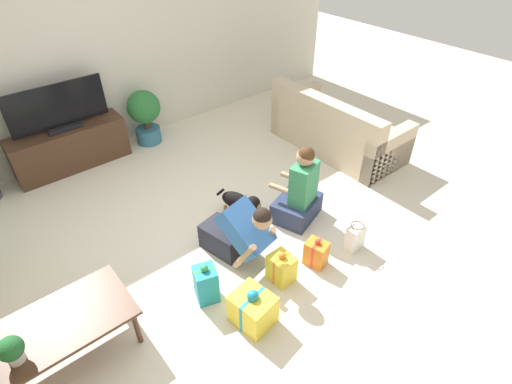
{
  "coord_description": "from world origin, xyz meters",
  "views": [
    {
      "loc": [
        -1.56,
        -2.58,
        2.95
      ],
      "look_at": [
        0.53,
        -0.07,
        0.45
      ],
      "focal_mm": 28.0,
      "sensor_mm": 36.0,
      "label": 1
    }
  ],
  "objects_px": {
    "sofa_right": "(336,130)",
    "gift_box_d": "(206,284)",
    "potted_plant_back_right": "(145,113)",
    "person_kneeling": "(238,232)",
    "tv_console": "(71,148)",
    "dog": "(241,202)",
    "tv": "(58,110)",
    "tabletop_plant": "(11,350)",
    "gift_bag_a": "(355,237)",
    "person_sitting": "(300,193)",
    "gift_box_c": "(253,309)",
    "coffee_table": "(60,326)",
    "gift_box_a": "(281,268)",
    "gift_box_b": "(316,253)"
  },
  "relations": [
    {
      "from": "sofa_right",
      "to": "gift_box_d",
      "type": "relative_size",
      "value": 4.38
    },
    {
      "from": "potted_plant_back_right",
      "to": "person_kneeling",
      "type": "distance_m",
      "value": 2.67
    },
    {
      "from": "tv_console",
      "to": "dog",
      "type": "distance_m",
      "value": 2.45
    },
    {
      "from": "tv_console",
      "to": "person_kneeling",
      "type": "xyz_separation_m",
      "value": [
        0.66,
        -2.69,
        0.06
      ]
    },
    {
      "from": "tv",
      "to": "tabletop_plant",
      "type": "height_order",
      "value": "tv"
    },
    {
      "from": "tv",
      "to": "gift_bag_a",
      "type": "height_order",
      "value": "tv"
    },
    {
      "from": "dog",
      "to": "gift_box_d",
      "type": "xyz_separation_m",
      "value": [
        -0.92,
        -0.69,
        -0.03
      ]
    },
    {
      "from": "person_kneeling",
      "to": "person_sitting",
      "type": "distance_m",
      "value": 0.89
    },
    {
      "from": "potted_plant_back_right",
      "to": "gift_box_c",
      "type": "relative_size",
      "value": 2.04
    },
    {
      "from": "coffee_table",
      "to": "gift_box_a",
      "type": "xyz_separation_m",
      "value": [
        1.79,
        -0.49,
        -0.22
      ]
    },
    {
      "from": "potted_plant_back_right",
      "to": "person_kneeling",
      "type": "bearing_deg",
      "value": -98.64
    },
    {
      "from": "tv_console",
      "to": "person_sitting",
      "type": "height_order",
      "value": "person_sitting"
    },
    {
      "from": "potted_plant_back_right",
      "to": "gift_bag_a",
      "type": "relative_size",
      "value": 2.48
    },
    {
      "from": "gift_box_a",
      "to": "sofa_right",
      "type": "bearing_deg",
      "value": 30.39
    },
    {
      "from": "gift_box_b",
      "to": "gift_box_d",
      "type": "relative_size",
      "value": 0.77
    },
    {
      "from": "coffee_table",
      "to": "gift_bag_a",
      "type": "xyz_separation_m",
      "value": [
        2.63,
        -0.67,
        -0.22
      ]
    },
    {
      "from": "person_kneeling",
      "to": "gift_box_c",
      "type": "xyz_separation_m",
      "value": [
        -0.36,
        -0.66,
        -0.17
      ]
    },
    {
      "from": "potted_plant_back_right",
      "to": "tv",
      "type": "bearing_deg",
      "value": 177.29
    },
    {
      "from": "tv_console",
      "to": "person_kneeling",
      "type": "relative_size",
      "value": 1.73
    },
    {
      "from": "potted_plant_back_right",
      "to": "dog",
      "type": "xyz_separation_m",
      "value": [
        -0.0,
        -2.17,
        -0.24
      ]
    },
    {
      "from": "tv",
      "to": "gift_box_a",
      "type": "relative_size",
      "value": 3.37
    },
    {
      "from": "person_kneeling",
      "to": "dog",
      "type": "xyz_separation_m",
      "value": [
        0.4,
        0.47,
        -0.12
      ]
    },
    {
      "from": "coffee_table",
      "to": "person_sitting",
      "type": "relative_size",
      "value": 1.13
    },
    {
      "from": "sofa_right",
      "to": "potted_plant_back_right",
      "type": "bearing_deg",
      "value": 46.34
    },
    {
      "from": "tv_console",
      "to": "person_sitting",
      "type": "relative_size",
      "value": 1.54
    },
    {
      "from": "sofa_right",
      "to": "person_sitting",
      "type": "relative_size",
      "value": 2.0
    },
    {
      "from": "dog",
      "to": "gift_box_a",
      "type": "height_order",
      "value": "gift_box_a"
    },
    {
      "from": "coffee_table",
      "to": "gift_box_a",
      "type": "relative_size",
      "value": 3.01
    },
    {
      "from": "potted_plant_back_right",
      "to": "person_sitting",
      "type": "relative_size",
      "value": 0.84
    },
    {
      "from": "person_kneeling",
      "to": "gift_box_b",
      "type": "xyz_separation_m",
      "value": [
        0.53,
        -0.55,
        -0.2
      ]
    },
    {
      "from": "tv",
      "to": "tabletop_plant",
      "type": "distance_m",
      "value": 3.1
    },
    {
      "from": "person_kneeling",
      "to": "gift_box_c",
      "type": "bearing_deg",
      "value": -130.12
    },
    {
      "from": "tv_console",
      "to": "gift_box_b",
      "type": "distance_m",
      "value": 3.45
    },
    {
      "from": "tv",
      "to": "dog",
      "type": "height_order",
      "value": "tv"
    },
    {
      "from": "dog",
      "to": "gift_box_b",
      "type": "distance_m",
      "value": 1.03
    },
    {
      "from": "tv",
      "to": "coffee_table",
      "type": "bearing_deg",
      "value": -110.38
    },
    {
      "from": "tv_console",
      "to": "gift_box_c",
      "type": "relative_size",
      "value": 3.72
    },
    {
      "from": "dog",
      "to": "gift_box_a",
      "type": "bearing_deg",
      "value": -125.99
    },
    {
      "from": "gift_box_d",
      "to": "tabletop_plant",
      "type": "height_order",
      "value": "tabletop_plant"
    },
    {
      "from": "gift_bag_a",
      "to": "tv",
      "type": "bearing_deg",
      "value": 116.12
    },
    {
      "from": "potted_plant_back_right",
      "to": "gift_box_a",
      "type": "relative_size",
      "value": 2.24
    },
    {
      "from": "tv_console",
      "to": "tabletop_plant",
      "type": "distance_m",
      "value": 3.1
    },
    {
      "from": "tv_console",
      "to": "gift_bag_a",
      "type": "xyz_separation_m",
      "value": [
        1.64,
        -3.34,
        -0.13
      ]
    },
    {
      "from": "coffee_table",
      "to": "potted_plant_back_right",
      "type": "height_order",
      "value": "potted_plant_back_right"
    },
    {
      "from": "potted_plant_back_right",
      "to": "person_sitting",
      "type": "height_order",
      "value": "person_sitting"
    },
    {
      "from": "gift_box_a",
      "to": "gift_box_d",
      "type": "relative_size",
      "value": 0.83
    },
    {
      "from": "dog",
      "to": "person_sitting",
      "type": "bearing_deg",
      "value": -60.51
    },
    {
      "from": "gift_box_a",
      "to": "tv",
      "type": "bearing_deg",
      "value": 104.04
    },
    {
      "from": "gift_bag_a",
      "to": "tabletop_plant",
      "type": "height_order",
      "value": "tabletop_plant"
    },
    {
      "from": "coffee_table",
      "to": "gift_box_c",
      "type": "xyz_separation_m",
      "value": [
        1.29,
        -0.68,
        -0.21
      ]
    }
  ]
}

